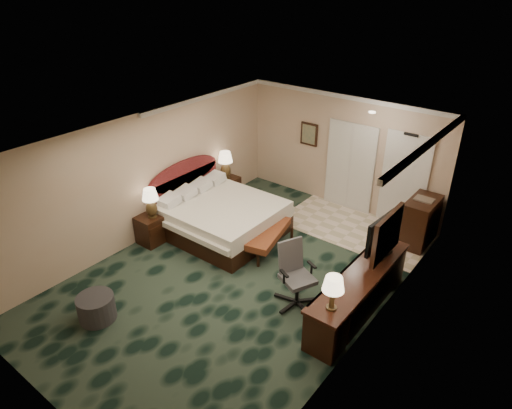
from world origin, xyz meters
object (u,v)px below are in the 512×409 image
Objects in this scene: minibar at (420,222)px; desk at (359,293)px; tv at (382,235)px; lamp_near at (151,203)px; nightstand_near at (152,229)px; bed_bench at (268,240)px; bed at (223,219)px; nightstand_far at (226,190)px; lamp_far at (225,165)px; desk_chair at (298,277)px; ottoman at (96,308)px.

desk is at bearing -89.90° from minibar.
desk is 2.73× the size of tv.
lamp_near is 0.63× the size of minibar.
nightstand_near reaches higher than bed_bench.
bed is 1.52m from nightstand_near.
nightstand_far is 0.23× the size of desk.
nightstand_far is 0.65m from lamp_far.
bed_bench is 1.36× the size of minibar.
tv reaches higher than bed.
nightstand_near is at bearing -152.39° from desk_chair.
nightstand_near is 0.62m from lamp_near.
lamp_far is 0.49× the size of bed_bench.
bed_bench is (2.14, -1.14, -0.73)m from lamp_far.
desk_chair reaches higher than ottoman.
desk_chair is at bearing -153.81° from desk.
bed_bench is 1.39× the size of tv.
lamp_far is at bearing 91.18° from lamp_near.
nightstand_far is at bearing 172.39° from tv.
bed is 3.68× the size of ottoman.
bed is 3.55m from tv.
lamp_far reaches higher than desk.
lamp_near is (-0.92, -1.16, 0.57)m from bed.
lamp_near is at bearing 34.55° from nightstand_near.
minibar is (4.43, 1.03, -0.46)m from lamp_far.
desk is at bearing 50.60° from desk_chair.
bed_bench is at bearing 30.18° from lamp_near.
nightstand_near is 2.42m from ottoman.
minibar is (0.01, 2.04, -0.66)m from tv.
ottoman is at bearing -139.93° from desk.
tv is (4.43, -1.01, 0.20)m from lamp_far.
lamp_near reaches higher than bed.
lamp_far is at bearing -166.90° from minibar.
bed is 2.23× the size of minibar.
nightstand_near is 2.46m from bed_bench.
nightstand_far is (-0.95, 1.17, -0.04)m from bed.
lamp_far is at bearing 158.72° from desk.
desk_chair reaches higher than bed.
ottoman is (1.12, -4.52, -0.74)m from lamp_far.
ottoman is 0.23× the size of desk.
lamp_near is 5.55m from minibar.
ottoman is (0.15, -3.33, -0.14)m from bed.
tv reaches higher than nightstand_near.
lamp_near reaches higher than nightstand_near.
bed is at bearing 50.99° from nightstand_near.
nightstand_near is 0.23× the size of desk.
nightstand_far is at bearing 138.29° from bed_bench.
tv is 0.86× the size of desk_chair.
nightstand_near reaches higher than ottoman.
nightstand_near is at bearing -163.69° from bed_bench.
bed_bench is at bearing -28.01° from lamp_far.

